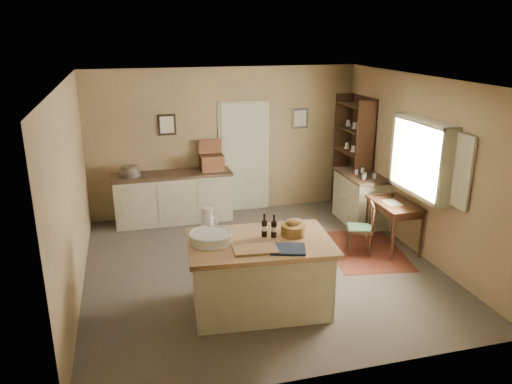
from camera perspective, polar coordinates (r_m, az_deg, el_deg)
The scene contains 16 objects.
ground at distance 7.43m, azimuth 0.55°, elevation -8.54°, with size 5.00×5.00×0.00m, color #61554A.
wall_back at distance 9.29m, azimuth -3.55°, elevation 5.77°, with size 5.00×0.10×2.70m, color #987B54.
wall_front at distance 4.72m, azimuth 8.76°, elevation -6.98°, with size 5.00×0.10×2.70m, color #987B54.
wall_left at distance 6.74m, azimuth -20.37°, elevation -0.18°, with size 0.10×5.00×2.70m, color #987B54.
wall_right at distance 7.95m, azimuth 18.26°, elevation 2.74°, with size 0.10×5.00×2.70m, color #987B54.
ceiling at distance 6.67m, azimuth 0.63°, elevation 12.66°, with size 5.00×5.00×0.00m, color silver.
door at distance 9.40m, azimuth -1.38°, elevation 4.10°, with size 0.97×0.06×2.11m, color #B1B296.
framed_prints at distance 9.23m, azimuth -2.34°, elevation 8.05°, with size 2.82×0.02×0.38m.
window at distance 7.70m, azimuth 18.72°, elevation 3.75°, with size 0.25×1.99×1.12m.
work_island at distance 6.22m, azimuth 0.33°, elevation -9.17°, with size 1.83×1.28×1.20m.
sideboard at distance 9.09m, azimuth -9.36°, elevation -0.41°, with size 2.10×0.60×1.18m.
rug at distance 8.12m, azimuth 12.39°, elevation -6.53°, with size 1.10×1.60×0.01m, color #562413.
writing_desk at distance 8.09m, azimuth 15.55°, elevation -1.80°, with size 0.56×0.92×0.82m.
desk_chair at distance 7.87m, azimuth 11.74°, elevation -4.17°, with size 0.37×0.37×0.80m, color #311D12, non-canonical shape.
right_cabinet at distance 9.12m, azimuth 11.82°, elevation -0.66°, with size 0.61×1.10×0.99m.
shelving_unit at distance 9.54m, azimuth 11.26°, elevation 4.15°, with size 0.37×0.98×2.17m.
Camera 1 is at (-1.78, -6.40, 3.34)m, focal length 35.00 mm.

